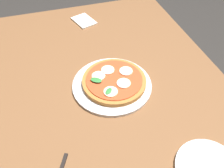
{
  "coord_description": "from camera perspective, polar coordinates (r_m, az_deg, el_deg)",
  "views": [
    {
      "loc": [
        -0.55,
        0.17,
        1.4
      ],
      "look_at": [
        0.08,
        -0.02,
        0.72
      ],
      "focal_mm": 38.14,
      "sensor_mm": 36.0,
      "label": 1
    }
  ],
  "objects": [
    {
      "name": "serving_tray",
      "position": [
        0.94,
        0.0,
        -0.17
      ],
      "size": [
        0.31,
        0.31,
        0.01
      ],
      "primitive_type": "cylinder",
      "color": "silver",
      "rests_on": "dining_table"
    },
    {
      "name": "napkin",
      "position": [
        1.33,
        -6.75,
        14.81
      ],
      "size": [
        0.15,
        0.13,
        0.01
      ],
      "primitive_type": "cube",
      "rotation": [
        0.0,
        0.0,
        0.33
      ],
      "color": "white",
      "rests_on": "dining_table"
    },
    {
      "name": "pizza",
      "position": [
        0.93,
        0.5,
        0.81
      ],
      "size": [
        0.25,
        0.25,
        0.03
      ],
      "color": "#B27033",
      "rests_on": "serving_tray"
    },
    {
      "name": "dining_table",
      "position": [
        0.96,
        0.3,
        -7.32
      ],
      "size": [
        1.5,
        0.97,
        0.71
      ],
      "color": "brown",
      "rests_on": "ground_plane"
    }
  ]
}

